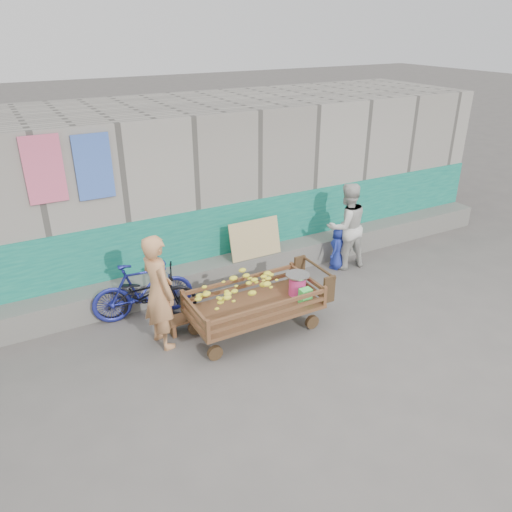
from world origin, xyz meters
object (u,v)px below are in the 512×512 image
banana_cart (252,296)px  bench (195,318)px  vendor_man (159,292)px  child (338,247)px  bicycle_blue (143,290)px  bicycle_dark (144,294)px  woman (346,226)px

banana_cart → bench: 1.02m
vendor_man → child: size_ratio=2.02×
banana_cart → bench: bearing=143.5°
vendor_man → banana_cart: bearing=-117.8°
bench → vendor_man: vendor_man is taller
child → bicycle_blue: (-3.83, 0.09, 0.05)m
bench → bicycle_blue: bearing=129.3°
vendor_man → child: 3.94m
banana_cart → child: bearing=24.8°
vendor_man → child: bearing=-90.2°
child → bicycle_dark: 3.83m
bench → woman: 3.52m
banana_cart → woman: (2.67, 1.15, 0.21)m
bicycle_blue → woman: bearing=-85.5°
vendor_man → child: vendor_man is taller
bench → bicycle_blue: size_ratio=0.59×
bench → vendor_man: 0.93m
vendor_man → bicycle_blue: (0.00, 0.88, -0.39)m
woman → banana_cart: bearing=27.5°
child → bicycle_dark: (-3.83, 0.03, -0.00)m
bicycle_blue → vendor_man: bearing=-174.0°
bench → child: bearing=10.8°
bench → bicycle_dark: size_ratio=0.58×
bench → child: child is taller
vendor_man → child: (3.83, 0.79, -0.45)m
bench → vendor_man: (-0.58, -0.16, 0.70)m
banana_cart → vendor_man: bearing=164.0°
child → bicycle_blue: size_ratio=0.54×
bicycle_dark → child: bearing=-69.7°
banana_cart → vendor_man: size_ratio=1.25×
banana_cart → bicycle_dark: 1.79m
woman → bicycle_blue: size_ratio=1.04×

